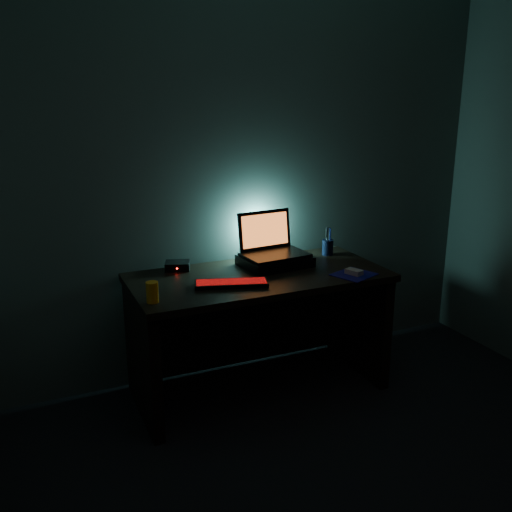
{
  "coord_description": "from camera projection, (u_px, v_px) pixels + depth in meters",
  "views": [
    {
      "loc": [
        -1.29,
        -1.27,
        1.79
      ],
      "look_at": [
        -0.04,
        1.57,
        0.88
      ],
      "focal_mm": 40.0,
      "sensor_mm": 36.0,
      "label": 1
    }
  ],
  "objects": [
    {
      "name": "room",
      "position": [
        473.0,
        270.0,
        1.77
      ],
      "size": [
        3.5,
        4.0,
        2.5
      ],
      "color": "black",
      "rests_on": "ground"
    },
    {
      "name": "desk",
      "position": [
        256.0,
        312.0,
        3.45
      ],
      "size": [
        1.5,
        0.7,
        0.75
      ],
      "color": "black",
      "rests_on": "ground"
    },
    {
      "name": "mousepad",
      "position": [
        354.0,
        275.0,
        3.32
      ],
      "size": [
        0.28,
        0.27,
        0.0
      ],
      "primitive_type": "cube",
      "rotation": [
        0.0,
        0.0,
        0.38
      ],
      "color": "#0D0E61",
      "rests_on": "desk"
    },
    {
      "name": "router",
      "position": [
        177.0,
        266.0,
        3.41
      ],
      "size": [
        0.17,
        0.16,
        0.05
      ],
      "rotation": [
        0.0,
        0.0,
        -0.34
      ],
      "color": "black",
      "rests_on": "desk"
    },
    {
      "name": "pen_cup",
      "position": [
        328.0,
        247.0,
        3.71
      ],
      "size": [
        0.08,
        0.08,
        0.1
      ],
      "primitive_type": "cylinder",
      "rotation": [
        0.0,
        0.0,
        0.17
      ],
      "color": "black",
      "rests_on": "desk"
    },
    {
      "name": "keyboard",
      "position": [
        231.0,
        283.0,
        3.13
      ],
      "size": [
        0.42,
        0.24,
        0.02
      ],
      "rotation": [
        0.0,
        0.0,
        -0.3
      ],
      "color": "black",
      "rests_on": "desk"
    },
    {
      "name": "laptop",
      "position": [
        271.0,
        245.0,
        3.5
      ],
      "size": [
        0.4,
        0.31,
        0.26
      ],
      "rotation": [
        0.0,
        0.0,
        0.09
      ],
      "color": "black",
      "rests_on": "riser"
    },
    {
      "name": "juice_glass",
      "position": [
        152.0,
        292.0,
        2.88
      ],
      "size": [
        0.08,
        0.08,
        0.11
      ],
      "primitive_type": "cylinder",
      "rotation": [
        0.0,
        0.0,
        0.25
      ],
      "color": "orange",
      "rests_on": "desk"
    },
    {
      "name": "mouse",
      "position": [
        354.0,
        272.0,
        3.31
      ],
      "size": [
        0.09,
        0.11,
        0.03
      ],
      "primitive_type": "cube",
      "rotation": [
        0.0,
        0.0,
        0.38
      ],
      "color": "gray",
      "rests_on": "mousepad"
    },
    {
      "name": "riser",
      "position": [
        275.0,
        261.0,
        3.49
      ],
      "size": [
        0.42,
        0.33,
        0.06
      ],
      "primitive_type": "cube",
      "rotation": [
        0.0,
        0.0,
        0.09
      ],
      "color": "black",
      "rests_on": "desk"
    }
  ]
}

